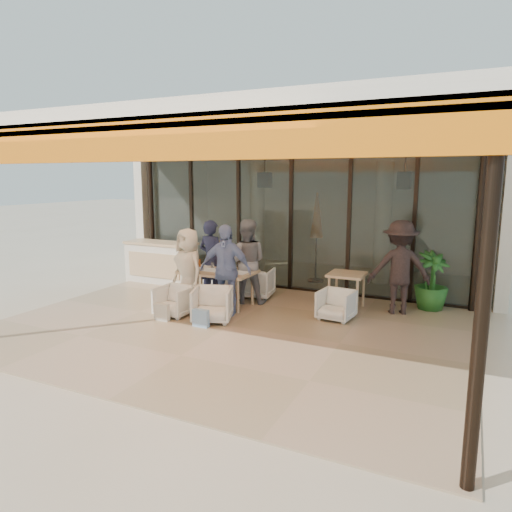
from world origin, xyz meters
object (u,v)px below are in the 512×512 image
at_px(chair_far_left, 223,279).
at_px(chair_near_right, 212,303).
at_px(dining_table, 218,273).
at_px(side_table, 347,278).
at_px(diner_periwinkle, 225,270).
at_px(chair_far_right, 256,281).
at_px(diner_cream, 188,269).
at_px(standing_woman, 399,268).
at_px(host_counter, 161,262).
at_px(potted_palm, 431,281).
at_px(chair_near_left, 174,300).
at_px(diner_navy, 212,260).
at_px(diner_grey, 246,262).
at_px(side_chair, 336,304).

distance_m(chair_far_left, chair_near_right, 2.08).
relative_size(dining_table, side_table, 2.01).
bearing_deg(side_table, diner_periwinkle, -146.70).
bearing_deg(chair_far_right, diner_cream, 50.53).
bearing_deg(diner_cream, chair_far_left, 111.54).
bearing_deg(chair_far_right, diner_periwinkle, 81.49).
xyz_separation_m(dining_table, standing_woman, (3.43, 1.01, 0.23)).
bearing_deg(host_counter, potted_palm, 3.28).
distance_m(chair_near_left, potted_palm, 5.07).
height_order(standing_woman, potted_palm, standing_woman).
xyz_separation_m(chair_near_left, diner_periwinkle, (0.84, 0.50, 0.56)).
bearing_deg(potted_palm, diner_navy, -165.76).
height_order(chair_near_left, diner_cream, diner_cream).
height_order(diner_grey, side_table, diner_grey).
distance_m(diner_grey, potted_palm, 3.73).
xyz_separation_m(chair_far_left, potted_palm, (4.39, 0.61, 0.25)).
relative_size(dining_table, chair_near_right, 2.12).
bearing_deg(potted_palm, diner_cream, -155.36).
relative_size(chair_far_left, chair_near_left, 1.07).
bearing_deg(chair_far_left, diner_navy, 89.19).
relative_size(side_chair, potted_palm, 0.53).
distance_m(chair_near_right, potted_palm, 4.36).
height_order(chair_far_left, diner_navy, diner_navy).
distance_m(chair_near_left, diner_cream, 0.71).
relative_size(chair_near_left, chair_near_right, 0.91).
height_order(chair_near_right, diner_periwinkle, diner_periwinkle).
relative_size(chair_near_right, diner_grey, 0.40).
height_order(dining_table, diner_cream, diner_cream).
bearing_deg(chair_near_right, chair_near_left, 159.20).
relative_size(host_counter, dining_table, 1.23).
distance_m(chair_far_left, diner_navy, 0.72).
bearing_deg(diner_grey, chair_far_right, -110.15).
height_order(chair_far_left, side_table, side_table).
distance_m(dining_table, side_chair, 2.48).
distance_m(diner_cream, potted_palm, 4.84).
bearing_deg(chair_near_right, diner_grey, 69.20).
relative_size(diner_periwinkle, side_chair, 2.80).
height_order(host_counter, potted_palm, potted_palm).
xyz_separation_m(diner_grey, diner_cream, (-0.84, -0.90, -0.07)).
distance_m(diner_navy, diner_grey, 0.84).
bearing_deg(potted_palm, chair_far_left, -172.04).
height_order(dining_table, potted_palm, potted_palm).
distance_m(chair_far_left, side_chair, 2.98).
distance_m(chair_far_right, chair_near_right, 1.90).
distance_m(diner_periwinkle, standing_woman, 3.34).
distance_m(diner_periwinkle, side_table, 2.43).
bearing_deg(potted_palm, chair_far_right, -170.19).
height_order(chair_far_right, standing_woman, standing_woman).
relative_size(dining_table, chair_far_left, 2.18).
relative_size(chair_near_right, diner_periwinkle, 0.40).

